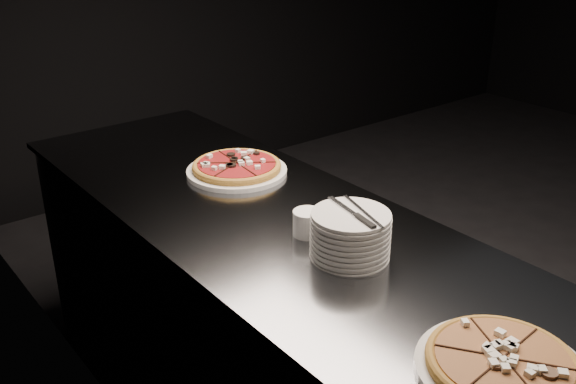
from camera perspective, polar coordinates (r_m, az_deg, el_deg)
wall_left at (r=1.55m, az=-11.03°, el=9.04°), size 0.02×5.00×2.80m
counter at (r=2.16m, az=-0.08°, el=-13.91°), size 0.74×2.44×0.92m
pizza_mushroom at (r=1.41m, az=18.50°, el=-14.35°), size 0.35×0.35×0.04m
pizza_tomato at (r=2.28m, az=-4.58°, el=2.17°), size 0.42×0.42×0.04m
plate_stack at (r=1.73m, az=5.56°, el=-3.82°), size 0.21×0.21×0.13m
cutlery at (r=1.69m, az=6.24°, el=-1.94°), size 0.11×0.22×0.01m
ramekin at (r=1.84m, az=1.74°, el=-2.70°), size 0.09×0.09×0.07m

